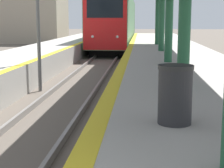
{
  "coord_description": "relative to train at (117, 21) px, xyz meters",
  "views": [
    {
      "loc": [
        2.26,
        -1.04,
        2.43
      ],
      "look_at": [
        0.86,
        16.7,
        -0.63
      ],
      "focal_mm": 60.0,
      "sensor_mm": 36.0,
      "label": 1
    }
  ],
  "objects": [
    {
      "name": "train",
      "position": [
        0.0,
        0.0,
        0.0
      ],
      "size": [
        2.78,
        24.06,
        4.6
      ],
      "color": "black",
      "rests_on": "ground"
    },
    {
      "name": "station_building",
      "position": [
        -12.14,
        5.56,
        0.82
      ],
      "size": [
        12.34,
        6.56,
        6.29
      ],
      "color": "tan",
      "rests_on": "ground"
    },
    {
      "name": "trash_bin",
      "position": [
        2.74,
        -29.8,
        -0.93
      ],
      "size": [
        0.5,
        0.5,
        0.84
      ],
      "color": "#262628",
      "rests_on": "platform_right"
    },
    {
      "name": "signal_mid",
      "position": [
        -1.22,
        -22.51,
        0.58
      ],
      "size": [
        0.36,
        0.31,
        4.14
      ],
      "color": "#595959",
      "rests_on": "ground"
    }
  ]
}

